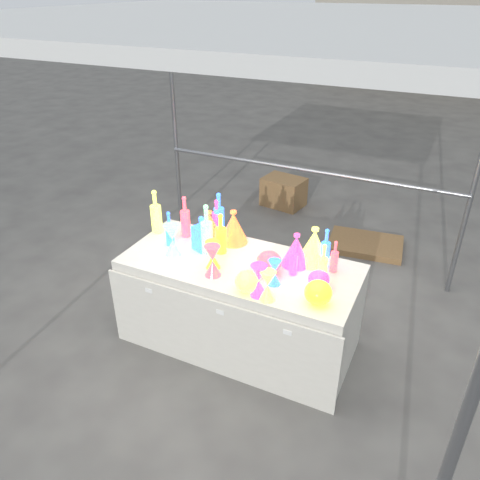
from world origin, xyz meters
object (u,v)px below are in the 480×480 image
at_px(cardboard_box_closed, 284,192).
at_px(hourglass_0, 213,261).
at_px(display_table, 239,304).
at_px(globe_0, 318,294).
at_px(lampshade_0, 210,224).

height_order(cardboard_box_closed, hourglass_0, hourglass_0).
bearing_deg(display_table, globe_0, -18.04).
relative_size(cardboard_box_closed, globe_0, 2.82).
xyz_separation_m(hourglass_0, lampshade_0, (-0.30, 0.50, -0.00)).
relative_size(display_table, lampshade_0, 7.80).
bearing_deg(globe_0, display_table, 161.96).
bearing_deg(globe_0, hourglass_0, -179.98).
bearing_deg(cardboard_box_closed, lampshade_0, -75.32).
distance_m(cardboard_box_closed, lampshade_0, 2.50).
bearing_deg(cardboard_box_closed, globe_0, -56.44).
bearing_deg(globe_0, cardboard_box_closed, 114.48).
height_order(hourglass_0, lampshade_0, hourglass_0).
relative_size(hourglass_0, globe_0, 1.30).
distance_m(hourglass_0, lampshade_0, 0.58).
height_order(hourglass_0, globe_0, hourglass_0).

